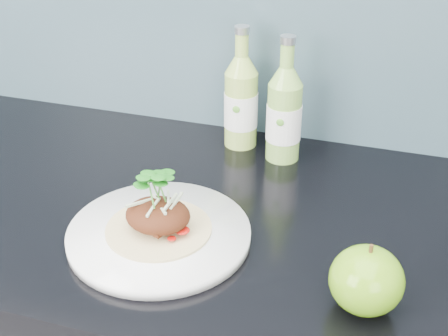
{
  "coord_description": "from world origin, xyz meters",
  "views": [
    {
      "loc": [
        0.23,
        0.93,
        1.44
      ],
      "look_at": [
        0.0,
        1.66,
        1.0
      ],
      "focal_mm": 50.0,
      "sensor_mm": 36.0,
      "label": 1
    }
  ],
  "objects_px": {
    "green_apple": "(366,280)",
    "cider_bottle_right": "(284,114)",
    "dinner_plate": "(159,234)",
    "cider_bottle_left": "(241,102)"
  },
  "relations": [
    {
      "from": "dinner_plate",
      "to": "green_apple",
      "type": "height_order",
      "value": "green_apple"
    },
    {
      "from": "dinner_plate",
      "to": "cider_bottle_left",
      "type": "distance_m",
      "value": 0.33
    },
    {
      "from": "green_apple",
      "to": "dinner_plate",
      "type": "bearing_deg",
      "value": 169.33
    },
    {
      "from": "cider_bottle_left",
      "to": "cider_bottle_right",
      "type": "distance_m",
      "value": 0.09
    },
    {
      "from": "green_apple",
      "to": "cider_bottle_left",
      "type": "relative_size",
      "value": 0.53
    },
    {
      "from": "dinner_plate",
      "to": "cider_bottle_right",
      "type": "xyz_separation_m",
      "value": [
        0.12,
        0.29,
        0.08
      ]
    },
    {
      "from": "green_apple",
      "to": "cider_bottle_right",
      "type": "xyz_separation_m",
      "value": [
        -0.18,
        0.35,
        0.04
      ]
    },
    {
      "from": "green_apple",
      "to": "cider_bottle_right",
      "type": "distance_m",
      "value": 0.4
    },
    {
      "from": "dinner_plate",
      "to": "cider_bottle_left",
      "type": "height_order",
      "value": "cider_bottle_left"
    },
    {
      "from": "green_apple",
      "to": "cider_bottle_left",
      "type": "xyz_separation_m",
      "value": [
        -0.27,
        0.38,
        0.04
      ]
    }
  ]
}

